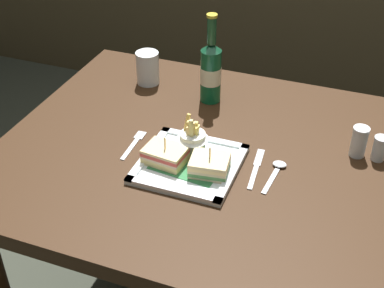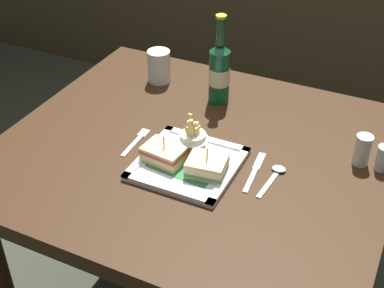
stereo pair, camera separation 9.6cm
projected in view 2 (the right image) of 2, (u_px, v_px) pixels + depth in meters
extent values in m
cube|color=#311D0E|center=(196.00, 154.00, 1.43)|extent=(1.01, 0.89, 0.04)
cylinder|color=#301F0A|center=(135.00, 151.00, 2.06)|extent=(0.07, 0.07, 0.69)
cylinder|color=#30271A|center=(362.00, 218.00, 1.76)|extent=(0.07, 0.07, 0.69)
cube|color=white|center=(188.00, 165.00, 1.35)|extent=(0.24, 0.24, 0.01)
cube|color=#2C6E3C|center=(188.00, 163.00, 1.34)|extent=(0.18, 0.15, 0.00)
cube|color=white|center=(167.00, 188.00, 1.26)|extent=(0.24, 0.02, 0.01)
cube|color=white|center=(206.00, 139.00, 1.43)|extent=(0.24, 0.02, 0.01)
cube|color=white|center=(149.00, 151.00, 1.38)|extent=(0.02, 0.24, 0.01)
cube|color=white|center=(229.00, 174.00, 1.30)|extent=(0.02, 0.24, 0.01)
cube|color=#DCBF7B|center=(165.00, 159.00, 1.35)|extent=(0.11, 0.09, 0.01)
cube|color=#E8C774|center=(164.00, 156.00, 1.35)|extent=(0.11, 0.09, 0.01)
cube|color=#D4B389|center=(164.00, 154.00, 1.34)|extent=(0.11, 0.09, 0.01)
cube|color=#C4453A|center=(164.00, 151.00, 1.34)|extent=(0.11, 0.09, 0.01)
cube|color=#E2C383|center=(164.00, 148.00, 1.33)|extent=(0.11, 0.09, 0.01)
cylinder|color=tan|center=(164.00, 148.00, 1.33)|extent=(0.00, 0.00, 0.07)
cube|color=#D4B88C|center=(207.00, 172.00, 1.31)|extent=(0.10, 0.09, 0.01)
cube|color=#548C49|center=(207.00, 169.00, 1.31)|extent=(0.10, 0.09, 0.01)
cube|color=#DEC18A|center=(207.00, 166.00, 1.30)|extent=(0.10, 0.09, 0.01)
cube|color=#F2CE83|center=(207.00, 163.00, 1.30)|extent=(0.10, 0.09, 0.01)
cube|color=#DEC287|center=(207.00, 161.00, 1.29)|extent=(0.10, 0.09, 0.01)
cylinder|color=tan|center=(207.00, 161.00, 1.29)|extent=(0.00, 0.00, 0.07)
cylinder|color=silver|center=(193.00, 143.00, 1.37)|extent=(0.06, 0.06, 0.06)
cone|color=white|center=(193.00, 134.00, 1.35)|extent=(0.08, 0.08, 0.03)
cube|color=#E6D165|center=(196.00, 131.00, 1.35)|extent=(0.01, 0.01, 0.06)
cube|color=#F7D17F|center=(187.00, 135.00, 1.35)|extent=(0.02, 0.02, 0.05)
cube|color=#E8D783|center=(191.00, 133.00, 1.34)|extent=(0.01, 0.01, 0.07)
cube|color=#DDBC64|center=(192.00, 132.00, 1.34)|extent=(0.03, 0.01, 0.07)
cube|color=#F5DB7F|center=(197.00, 133.00, 1.36)|extent=(0.01, 0.01, 0.05)
cube|color=#EAD060|center=(196.00, 135.00, 1.35)|extent=(0.01, 0.01, 0.05)
cube|color=#F8D584|center=(194.00, 133.00, 1.34)|extent=(0.01, 0.01, 0.06)
cube|color=#E3B658|center=(187.00, 126.00, 1.36)|extent=(0.02, 0.02, 0.07)
cylinder|color=#0D4C2A|center=(219.00, 77.00, 1.57)|extent=(0.06, 0.06, 0.16)
cone|color=#124027|center=(220.00, 48.00, 1.51)|extent=(0.06, 0.06, 0.02)
cylinder|color=#194326|center=(221.00, 31.00, 1.49)|extent=(0.03, 0.03, 0.08)
cylinder|color=gold|center=(221.00, 16.00, 1.46)|extent=(0.03, 0.03, 0.01)
cylinder|color=beige|center=(219.00, 76.00, 1.56)|extent=(0.06, 0.06, 0.05)
cylinder|color=silver|center=(159.00, 66.00, 1.68)|extent=(0.07, 0.07, 0.10)
cylinder|color=silver|center=(159.00, 72.00, 1.70)|extent=(0.06, 0.06, 0.06)
cube|color=silver|center=(132.00, 146.00, 1.42)|extent=(0.02, 0.10, 0.00)
cube|color=silver|center=(144.00, 133.00, 1.47)|extent=(0.03, 0.04, 0.00)
cube|color=silver|center=(250.00, 180.00, 1.30)|extent=(0.02, 0.10, 0.00)
cube|color=silver|center=(259.00, 161.00, 1.37)|extent=(0.02, 0.07, 0.00)
cube|color=silver|center=(267.00, 185.00, 1.29)|extent=(0.02, 0.11, 0.00)
ellipsoid|color=silver|center=(279.00, 168.00, 1.33)|extent=(0.04, 0.03, 0.01)
cylinder|color=silver|center=(362.00, 152.00, 1.34)|extent=(0.04, 0.04, 0.07)
cylinder|color=white|center=(361.00, 156.00, 1.35)|extent=(0.04, 0.04, 0.04)
cylinder|color=silver|center=(365.00, 138.00, 1.32)|extent=(0.04, 0.04, 0.01)
cylinder|color=silver|center=(383.00, 160.00, 1.33)|extent=(0.03, 0.03, 0.06)
cylinder|color=#3E2A27|center=(382.00, 163.00, 1.33)|extent=(0.03, 0.03, 0.03)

